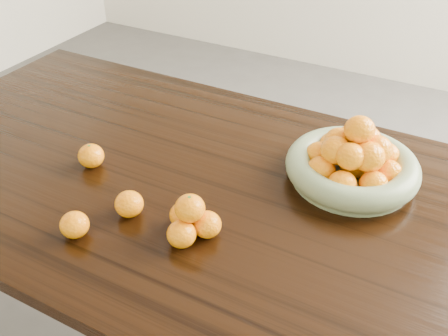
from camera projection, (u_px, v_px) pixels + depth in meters
The scene contains 6 objects.
dining_table at pixel (211, 209), 1.37m from camera, with size 2.00×1.00×0.75m.
fruit_bowl at pixel (353, 162), 1.30m from camera, with size 0.35×0.35×0.19m.
orange_pyramid at pixel (191, 220), 1.13m from camera, with size 0.13×0.12×0.11m.
loose_orange_0 at pixel (91, 156), 1.36m from camera, with size 0.07×0.07×0.07m, color orange.
loose_orange_1 at pixel (75, 225), 1.14m from camera, with size 0.07×0.07×0.06m, color orange.
loose_orange_2 at pixel (129, 204), 1.20m from camera, with size 0.07×0.07×0.06m, color orange.
Camera 1 is at (0.52, -0.90, 1.55)m, focal length 40.00 mm.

